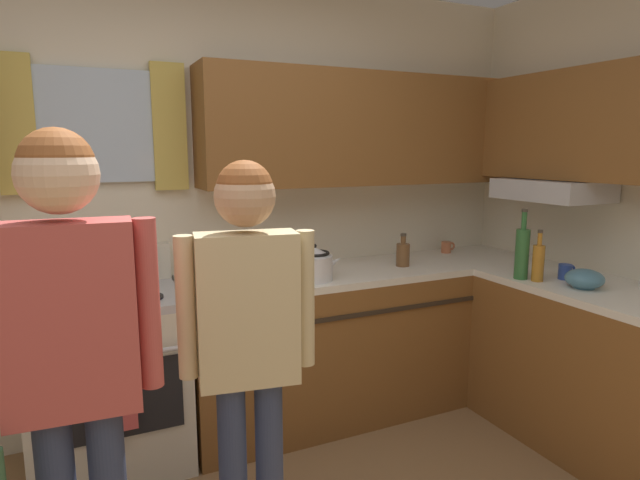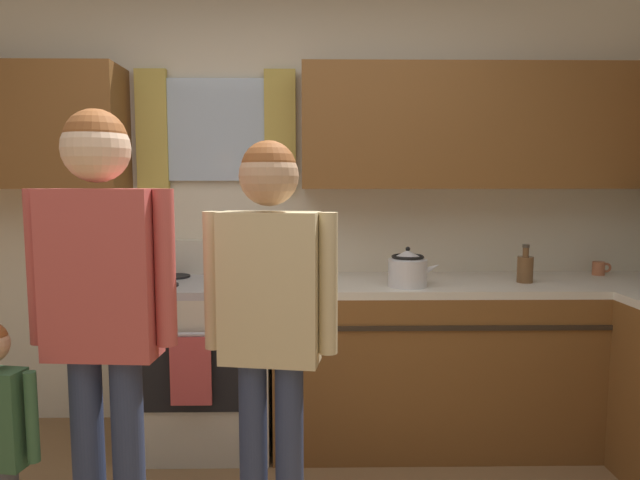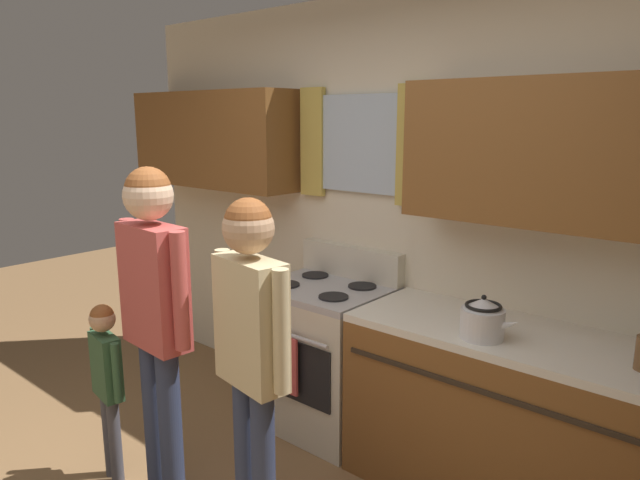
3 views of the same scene
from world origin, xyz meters
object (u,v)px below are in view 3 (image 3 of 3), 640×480
adult_holding_child (155,299)px  adult_in_plaid (251,336)px  small_child (107,372)px  stove_oven (324,353)px  stovetop_kettle (483,318)px

adult_holding_child → adult_in_plaid: size_ratio=1.06×
small_child → stove_oven: bearing=67.5°
stovetop_kettle → small_child: 1.90m
stove_oven → adult_holding_child: size_ratio=0.65×
small_child → adult_in_plaid: bearing=10.3°
adult_holding_child → stovetop_kettle: bearing=37.0°
stove_oven → stovetop_kettle: stovetop_kettle is taller
adult_holding_child → small_child: size_ratio=1.72×
stovetop_kettle → adult_in_plaid: 1.06m
adult_holding_child → small_child: (-0.35, -0.08, -0.45)m
stove_oven → stovetop_kettle: size_ratio=4.02×
stove_oven → adult_holding_child: adult_holding_child is taller
stovetop_kettle → adult_in_plaid: bearing=-127.7°
adult_in_plaid → small_child: size_ratio=1.62×
adult_holding_child → small_child: adult_holding_child is taller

